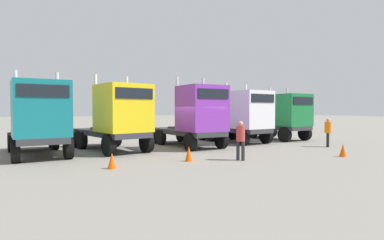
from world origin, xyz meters
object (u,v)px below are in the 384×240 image
at_px(semi_truck_teal, 39,118).
at_px(semi_truck_yellow, 118,117).
at_px(semi_truck_purple, 196,116).
at_px(visitor_with_camera, 241,138).
at_px(semi_truck_white, 244,116).
at_px(visitor_in_hivis, 328,130).
at_px(traffic_cone_far, 189,154).
at_px(semi_truck_green, 284,116).
at_px(traffic_cone_near, 112,161).
at_px(traffic_cone_mid, 343,150).

relative_size(semi_truck_teal, semi_truck_yellow, 1.01).
relative_size(semi_truck_purple, visitor_with_camera, 3.47).
height_order(semi_truck_teal, semi_truck_white, semi_truck_teal).
height_order(semi_truck_teal, visitor_in_hivis, semi_truck_teal).
bearing_deg(semi_truck_teal, visitor_in_hivis, 73.70).
xyz_separation_m(semi_truck_yellow, visitor_with_camera, (4.20, -5.55, -0.89)).
bearing_deg(visitor_in_hivis, semi_truck_yellow, -143.81).
distance_m(semi_truck_yellow, semi_truck_white, 8.95).
xyz_separation_m(visitor_with_camera, traffic_cone_far, (-2.23, 0.89, -0.71)).
bearing_deg(visitor_with_camera, semi_truck_green, 16.90).
distance_m(semi_truck_yellow, visitor_in_hivis, 12.84).
bearing_deg(semi_truck_white, traffic_cone_near, -69.78).
distance_m(visitor_with_camera, traffic_cone_near, 5.85).
relative_size(semi_truck_purple, traffic_cone_near, 9.89).
height_order(semi_truck_yellow, traffic_cone_near, semi_truck_yellow).
bearing_deg(semi_truck_teal, semi_truck_white, 89.34).
relative_size(semi_truck_purple, semi_truck_green, 1.06).
distance_m(semi_truck_yellow, traffic_cone_mid, 11.86).
xyz_separation_m(semi_truck_purple, semi_truck_white, (4.24, 0.81, -0.05)).
distance_m(semi_truck_purple, traffic_cone_mid, 8.28).
xyz_separation_m(semi_truck_green, traffic_cone_mid, (-3.69, -7.83, -1.49)).
height_order(traffic_cone_near, traffic_cone_mid, traffic_cone_mid).
relative_size(semi_truck_yellow, semi_truck_purple, 1.04).
relative_size(semi_truck_green, visitor_with_camera, 3.28).
bearing_deg(traffic_cone_mid, semi_truck_yellow, 143.12).
height_order(semi_truck_yellow, traffic_cone_far, semi_truck_yellow).
height_order(semi_truck_teal, traffic_cone_mid, semi_truck_teal).
distance_m(semi_truck_green, traffic_cone_near, 15.77).
relative_size(semi_truck_green, traffic_cone_far, 8.70).
bearing_deg(traffic_cone_far, semi_truck_white, 35.93).
xyz_separation_m(semi_truck_yellow, traffic_cone_mid, (9.40, -7.05, -1.62)).
relative_size(semi_truck_white, semi_truck_green, 1.00).
bearing_deg(semi_truck_green, semi_truck_teal, -89.99).
bearing_deg(semi_truck_purple, semi_truck_teal, -94.67).
relative_size(semi_truck_teal, visitor_with_camera, 3.63).
relative_size(semi_truck_green, traffic_cone_mid, 9.16).
height_order(semi_truck_yellow, visitor_with_camera, semi_truck_yellow).
height_order(semi_truck_teal, semi_truck_yellow, same).
distance_m(semi_truck_teal, visitor_with_camera, 9.76).
height_order(semi_truck_purple, visitor_in_hivis, semi_truck_purple).
xyz_separation_m(semi_truck_purple, traffic_cone_mid, (4.69, -6.63, -1.62)).
height_order(semi_truck_teal, traffic_cone_far, semi_truck_teal).
relative_size(semi_truck_purple, traffic_cone_far, 9.20).
distance_m(visitor_with_camera, traffic_cone_far, 2.51).
bearing_deg(semi_truck_white, visitor_in_hivis, 30.72).
distance_m(semi_truck_white, traffic_cone_far, 8.75).
bearing_deg(traffic_cone_mid, visitor_in_hivis, 48.18).
height_order(semi_truck_teal, semi_truck_purple, semi_truck_purple).
distance_m(semi_truck_teal, traffic_cone_near, 5.45).
height_order(semi_truck_purple, semi_truck_white, semi_truck_purple).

